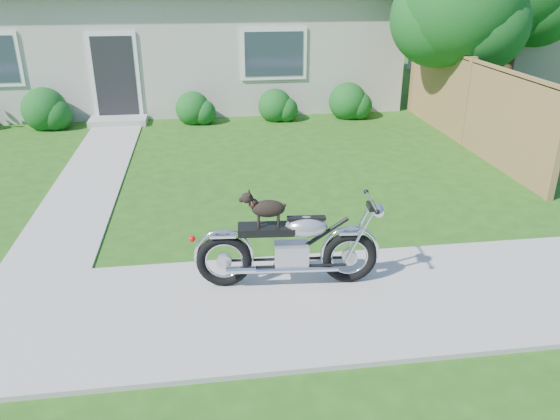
# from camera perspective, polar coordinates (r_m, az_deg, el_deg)

# --- Properties ---
(ground) EXTENTS (80.00, 80.00, 0.00)m
(ground) POSITION_cam_1_polar(r_m,az_deg,el_deg) (6.36, -12.66, -10.59)
(ground) COLOR #235114
(ground) RESTS_ON ground
(sidewalk) EXTENTS (24.00, 2.20, 0.04)m
(sidewalk) POSITION_cam_1_polar(r_m,az_deg,el_deg) (6.35, -12.67, -10.44)
(sidewalk) COLOR #9E9B93
(sidewalk) RESTS_ON ground
(walkway) EXTENTS (1.20, 8.00, 0.03)m
(walkway) POSITION_cam_1_polar(r_m,az_deg,el_deg) (11.06, -18.83, 3.84)
(walkway) COLOR #9E9B93
(walkway) RESTS_ON ground
(house) EXTENTS (12.60, 7.03, 4.50)m
(house) POSITION_cam_1_polar(r_m,az_deg,el_deg) (17.33, -10.75, 18.71)
(house) COLOR beige
(house) RESTS_ON ground
(fence) EXTENTS (0.12, 6.62, 1.90)m
(fence) POSITION_cam_1_polar(r_m,az_deg,el_deg) (12.65, 19.04, 10.59)
(fence) COLOR #A07947
(fence) RESTS_ON ground
(tree_near) EXTENTS (2.83, 2.81, 4.30)m
(tree_near) POSITION_cam_1_polar(r_m,az_deg,el_deg) (13.62, 19.00, 19.23)
(tree_near) COLOR #3D2B1C
(tree_near) RESTS_ON ground
(shrub_row) EXTENTS (10.64, 1.07, 1.07)m
(shrub_row) POSITION_cam_1_polar(r_m,az_deg,el_deg) (14.16, -12.63, 10.36)
(shrub_row) COLOR #144E19
(shrub_row) RESTS_ON ground
(potted_plant_right) EXTENTS (0.57, 0.57, 0.80)m
(potted_plant_right) POSITION_cam_1_polar(r_m,az_deg,el_deg) (14.16, -8.65, 10.63)
(potted_plant_right) COLOR #1F5B19
(potted_plant_right) RESTS_ON ground
(motorcycle_with_dog) EXTENTS (2.22, 0.60, 1.20)m
(motorcycle_with_dog) POSITION_cam_1_polar(r_m,az_deg,el_deg) (6.45, 1.08, -3.69)
(motorcycle_with_dog) COLOR black
(motorcycle_with_dog) RESTS_ON sidewalk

